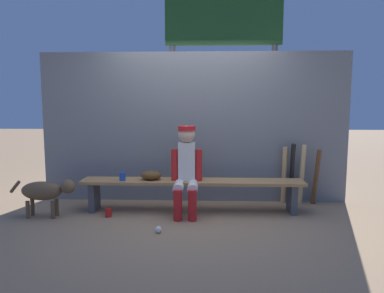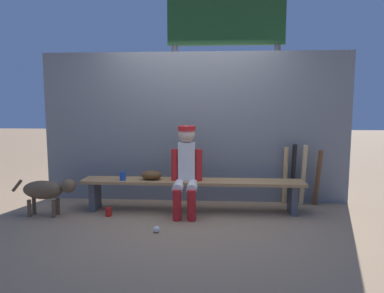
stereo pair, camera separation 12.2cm
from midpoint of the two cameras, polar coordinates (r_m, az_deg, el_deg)
ground_plane at (r=4.83m, az=-0.74°, el=-10.39°), size 30.00×30.00×0.00m
chainlink_fence at (r=5.16m, az=-0.44°, el=3.03°), size 4.45×0.03×2.17m
dugout_bench at (r=4.74m, az=-0.74°, el=-6.42°), size 2.95×0.36×0.43m
player_seated at (r=4.58m, az=-1.70°, el=-3.36°), size 0.41×0.55×1.15m
baseball_glove at (r=4.77m, az=-7.34°, el=-4.63°), size 0.28×0.20×0.12m
bat_wood_tan at (r=5.24m, az=13.95°, el=-4.54°), size 0.07×0.13×0.83m
bat_aluminum_black at (r=5.26m, az=15.12°, el=-4.23°), size 0.08×0.23×0.88m
bat_wood_natural at (r=5.27m, az=16.65°, el=-4.36°), size 0.09×0.17×0.87m
bat_wood_dark at (r=5.28m, az=18.73°, el=-4.72°), size 0.08×0.23×0.81m
baseball at (r=4.09m, az=-6.32°, el=-13.16°), size 0.07×0.07×0.07m
cup_on_ground at (r=4.73m, az=-14.07°, el=-10.29°), size 0.08×0.08×0.11m
cup_on_bench at (r=4.77m, az=-11.87°, el=-4.76°), size 0.08×0.08×0.11m
scoreboard at (r=6.19m, az=5.03°, el=17.23°), size 2.22×0.27×3.63m
dog at (r=4.90m, az=-23.13°, el=-6.64°), size 0.84×0.20×0.49m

